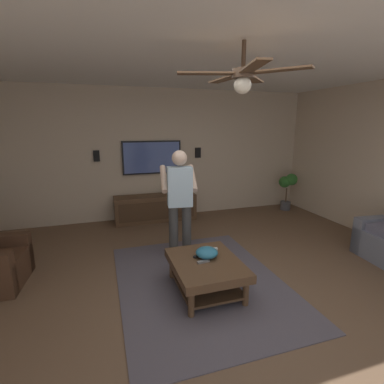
{
  "coord_description": "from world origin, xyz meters",
  "views": [
    {
      "loc": [
        -2.91,
        1.32,
        1.98
      ],
      "look_at": [
        1.0,
        0.07,
        1.02
      ],
      "focal_mm": 26.65,
      "sensor_mm": 36.0,
      "label": 1
    }
  ],
  "objects_px": {
    "person_standing": "(180,198)",
    "remote_grey": "(203,262)",
    "coffee_table": "(206,269)",
    "bowl": "(207,253)",
    "wall_speaker_right": "(97,156)",
    "ceiling_fan": "(243,77)",
    "tv": "(152,157)",
    "media_console": "(156,208)",
    "vase_round": "(170,189)",
    "wall_speaker_left": "(198,153)",
    "remote_white": "(212,249)",
    "potted_plant_tall": "(288,186)",
    "remote_black": "(198,255)"
  },
  "relations": [
    {
      "from": "bowl",
      "to": "ceiling_fan",
      "type": "height_order",
      "value": "ceiling_fan"
    },
    {
      "from": "tv",
      "to": "bowl",
      "type": "height_order",
      "value": "tv"
    },
    {
      "from": "wall_speaker_left",
      "to": "ceiling_fan",
      "type": "relative_size",
      "value": 0.18
    },
    {
      "from": "coffee_table",
      "to": "person_standing",
      "type": "distance_m",
      "value": 1.2
    },
    {
      "from": "media_console",
      "to": "vase_round",
      "type": "height_order",
      "value": "vase_round"
    },
    {
      "from": "bowl",
      "to": "vase_round",
      "type": "distance_m",
      "value": 2.81
    },
    {
      "from": "tv",
      "to": "person_standing",
      "type": "xyz_separation_m",
      "value": [
        -2.06,
        -0.04,
        -0.39
      ]
    },
    {
      "from": "tv",
      "to": "ceiling_fan",
      "type": "distance_m",
      "value": 3.69
    },
    {
      "from": "wall_speaker_right",
      "to": "ceiling_fan",
      "type": "height_order",
      "value": "ceiling_fan"
    },
    {
      "from": "remote_white",
      "to": "remote_grey",
      "type": "distance_m",
      "value": 0.37
    },
    {
      "from": "remote_white",
      "to": "wall_speaker_right",
      "type": "bearing_deg",
      "value": -56.79
    },
    {
      "from": "media_console",
      "to": "remote_grey",
      "type": "height_order",
      "value": "media_console"
    },
    {
      "from": "bowl",
      "to": "wall_speaker_right",
      "type": "relative_size",
      "value": 1.25
    },
    {
      "from": "ceiling_fan",
      "to": "vase_round",
      "type": "bearing_deg",
      "value": -1.47
    },
    {
      "from": "person_standing",
      "to": "vase_round",
      "type": "relative_size",
      "value": 7.45
    },
    {
      "from": "remote_black",
      "to": "wall_speaker_right",
      "type": "height_order",
      "value": "wall_speaker_right"
    },
    {
      "from": "media_console",
      "to": "ceiling_fan",
      "type": "bearing_deg",
      "value": 4.4
    },
    {
      "from": "wall_speaker_right",
      "to": "media_console",
      "type": "bearing_deg",
      "value": -102.8
    },
    {
      "from": "person_standing",
      "to": "remote_grey",
      "type": "distance_m",
      "value": 1.17
    },
    {
      "from": "remote_grey",
      "to": "wall_speaker_right",
      "type": "relative_size",
      "value": 0.68
    },
    {
      "from": "person_standing",
      "to": "remote_black",
      "type": "height_order",
      "value": "person_standing"
    },
    {
      "from": "coffee_table",
      "to": "bowl",
      "type": "bearing_deg",
      "value": -25.84
    },
    {
      "from": "tv",
      "to": "person_standing",
      "type": "height_order",
      "value": "tv"
    },
    {
      "from": "remote_white",
      "to": "remote_grey",
      "type": "height_order",
      "value": "same"
    },
    {
      "from": "coffee_table",
      "to": "remote_grey",
      "type": "xyz_separation_m",
      "value": [
        -0.04,
        0.05,
        0.12
      ]
    },
    {
      "from": "media_console",
      "to": "remote_white",
      "type": "relative_size",
      "value": 11.33
    },
    {
      "from": "person_standing",
      "to": "remote_grey",
      "type": "bearing_deg",
      "value": -171.68
    },
    {
      "from": "tv",
      "to": "remote_white",
      "type": "relative_size",
      "value": 8.28
    },
    {
      "from": "bowl",
      "to": "remote_black",
      "type": "distance_m",
      "value": 0.12
    },
    {
      "from": "person_standing",
      "to": "wall_speaker_right",
      "type": "distance_m",
      "value": 2.42
    },
    {
      "from": "remote_white",
      "to": "remote_black",
      "type": "distance_m",
      "value": 0.26
    },
    {
      "from": "potted_plant_tall",
      "to": "ceiling_fan",
      "type": "distance_m",
      "value": 4.56
    },
    {
      "from": "person_standing",
      "to": "ceiling_fan",
      "type": "distance_m",
      "value": 2.09
    },
    {
      "from": "ceiling_fan",
      "to": "potted_plant_tall",
      "type": "bearing_deg",
      "value": -43.07
    },
    {
      "from": "person_standing",
      "to": "wall_speaker_left",
      "type": "relative_size",
      "value": 7.45
    },
    {
      "from": "coffee_table",
      "to": "wall_speaker_right",
      "type": "distance_m",
      "value": 3.49
    },
    {
      "from": "media_console",
      "to": "remote_white",
      "type": "xyz_separation_m",
      "value": [
        -2.58,
        -0.26,
        0.14
      ]
    },
    {
      "from": "media_console",
      "to": "potted_plant_tall",
      "type": "height_order",
      "value": "potted_plant_tall"
    },
    {
      "from": "remote_grey",
      "to": "person_standing",
      "type": "bearing_deg",
      "value": 82.18
    },
    {
      "from": "coffee_table",
      "to": "remote_grey",
      "type": "bearing_deg",
      "value": 128.52
    },
    {
      "from": "remote_grey",
      "to": "ceiling_fan",
      "type": "height_order",
      "value": "ceiling_fan"
    },
    {
      "from": "wall_speaker_left",
      "to": "ceiling_fan",
      "type": "bearing_deg",
      "value": 167.52
    },
    {
      "from": "media_console",
      "to": "wall_speaker_left",
      "type": "bearing_deg",
      "value": 103.79
    },
    {
      "from": "bowl",
      "to": "remote_black",
      "type": "bearing_deg",
      "value": 59.86
    },
    {
      "from": "remote_white",
      "to": "vase_round",
      "type": "bearing_deg",
      "value": -84.42
    },
    {
      "from": "tv",
      "to": "wall_speaker_right",
      "type": "xyz_separation_m",
      "value": [
        0.01,
        1.12,
        0.07
      ]
    },
    {
      "from": "media_console",
      "to": "tv",
      "type": "bearing_deg",
      "value": -180.0
    },
    {
      "from": "potted_plant_tall",
      "to": "wall_speaker_left",
      "type": "distance_m",
      "value": 2.27
    },
    {
      "from": "wall_speaker_right",
      "to": "potted_plant_tall",
      "type": "bearing_deg",
      "value": -96.41
    },
    {
      "from": "wall_speaker_left",
      "to": "ceiling_fan",
      "type": "height_order",
      "value": "ceiling_fan"
    }
  ]
}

